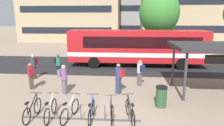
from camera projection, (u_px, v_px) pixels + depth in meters
name	position (u px, v px, depth m)	size (l,w,h in m)	color
ground	(103.00, 122.00, 8.28)	(200.00, 200.00, 0.00)	gray
bus_lane_asphalt	(117.00, 65.00, 18.27)	(80.00, 7.20, 0.01)	#232326
city_bus	(136.00, 46.00, 17.74)	(12.06, 2.70, 3.20)	red
bike_rack	(81.00, 118.00, 8.42)	(5.07, 0.15, 0.70)	#47474C
parked_bicycle_black_0	(32.00, 110.00, 8.47)	(0.52, 1.72, 0.99)	black
parked_bicycle_white_1	(51.00, 110.00, 8.45)	(0.52, 1.72, 0.99)	black
parked_bicycle_white_2	(70.00, 111.00, 8.40)	(0.52, 1.71, 0.99)	black
parked_bicycle_blue_3	(91.00, 112.00, 8.32)	(0.52, 1.72, 0.99)	black
parked_bicycle_black_4	(111.00, 113.00, 8.21)	(0.52, 1.72, 0.99)	black
parked_bicycle_black_5	(130.00, 112.00, 8.32)	(0.57, 1.69, 0.99)	black
transit_shelter	(223.00, 48.00, 10.92)	(5.44, 3.54, 2.81)	#38383D
commuter_black_pack_0	(58.00, 64.00, 14.50)	(0.59, 0.58, 1.71)	black
commuter_maroon_pack_1	(31.00, 74.00, 11.90)	(0.58, 0.59, 1.62)	#47382D
commuter_red_pack_2	(119.00, 77.00, 11.15)	(0.60, 0.56, 1.76)	#2D3851
commuter_grey_pack_3	(64.00, 77.00, 11.13)	(0.59, 0.46, 1.70)	#565660
commuter_navy_pack_4	(140.00, 71.00, 12.51)	(0.55, 0.60, 1.67)	#565660
commuter_maroon_pack_5	(34.00, 65.00, 14.01)	(0.49, 0.60, 1.75)	#47382D
trash_bin	(161.00, 97.00, 9.59)	(0.55, 0.55, 1.03)	#284C2D
street_tree_0	(159.00, 13.00, 21.93)	(4.44, 4.44, 7.36)	brown
building_left_wing	(74.00, 3.00, 39.50)	(18.34, 12.01, 14.54)	tan
building_centre_block	(140.00, 11.00, 44.37)	(19.43, 11.81, 11.63)	gray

